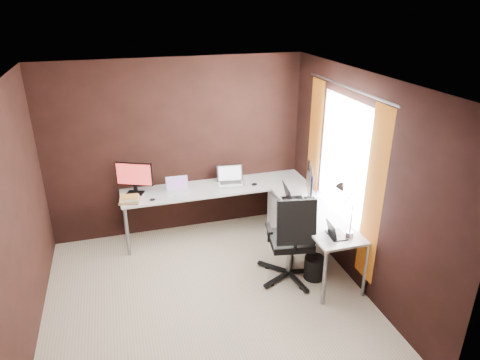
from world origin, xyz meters
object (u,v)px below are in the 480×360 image
monitor_left (134,176)px  laptop_silver (230,180)px  desk_lamp (345,203)px  laptop_black_big (293,200)px  book_stack (130,199)px  office_chair (291,254)px  monitor_right (310,183)px  laptop_black_small (335,233)px  drawer_pedestal (287,216)px  wastebasket (314,268)px  laptop_white (178,189)px

monitor_left → laptop_silver: bearing=22.3°
desk_lamp → monitor_left: bearing=136.1°
laptop_black_big → book_stack: bearing=80.0°
laptop_silver → desk_lamp: (0.82, -1.76, 0.35)m
desk_lamp → office_chair: (-0.45, 0.35, -0.79)m
monitor_right → book_stack: 2.36m
office_chair → laptop_black_small: bearing=-33.6°
drawer_pedestal → desk_lamp: 1.58m
monitor_right → monitor_left: bearing=88.2°
office_chair → monitor_right: bearing=59.5°
monitor_left → office_chair: 2.33m
desk_lamp → laptop_black_big: bearing=99.9°
laptop_black_small → wastebasket: laptop_black_small is taller
monitor_right → laptop_black_big: (-0.23, -0.01, -0.21)m
drawer_pedestal → laptop_black_small: bearing=-89.6°
laptop_silver → desk_lamp: desk_lamp is taller
drawer_pedestal → office_chair: office_chair is taller
laptop_black_big → wastebasket: bearing=-167.6°
book_stack → laptop_white: bearing=12.6°
laptop_white → laptop_black_big: 1.59m
laptop_silver → book_stack: laptop_silver is taller
laptop_black_small → book_stack: size_ratio=0.90×
laptop_silver → laptop_black_big: laptop_black_big is taller
monitor_right → laptop_white: 1.80m
laptop_black_small → office_chair: office_chair is taller
drawer_pedestal → monitor_left: monitor_left is taller
laptop_black_small → wastebasket: (-0.08, 0.25, -0.63)m
monitor_left → desk_lamp: 2.82m
laptop_silver → wastebasket: laptop_silver is taller
book_stack → monitor_left: bearing=70.1°
laptop_black_big → office_chair: size_ratio=0.37×
laptop_white → wastebasket: (1.43, -1.43, -0.63)m
laptop_silver → book_stack: bearing=-164.0°
desk_lamp → wastebasket: bearing=119.2°
monitor_left → laptop_white: (0.56, -0.12, -0.20)m
book_stack → desk_lamp: (2.25, -1.54, 0.36)m
monitor_right → book_stack: bearing=95.1°
laptop_black_small → office_chair: (-0.37, 0.35, -0.43)m
laptop_white → book_stack: size_ratio=1.04×
monitor_right → laptop_white: size_ratio=1.76×
monitor_left → book_stack: 0.35m
book_stack → office_chair: size_ratio=0.26×
monitor_left → desk_lamp: desk_lamp is taller
monitor_right → office_chair: size_ratio=0.47×
drawer_pedestal → office_chair: size_ratio=0.52×
laptop_silver → desk_lamp: 1.97m
book_stack → laptop_silver: bearing=8.7°
book_stack → laptop_black_big: bearing=-17.7°
laptop_white → laptop_silver: 0.78m
wastebasket → laptop_black_small: bearing=-71.7°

